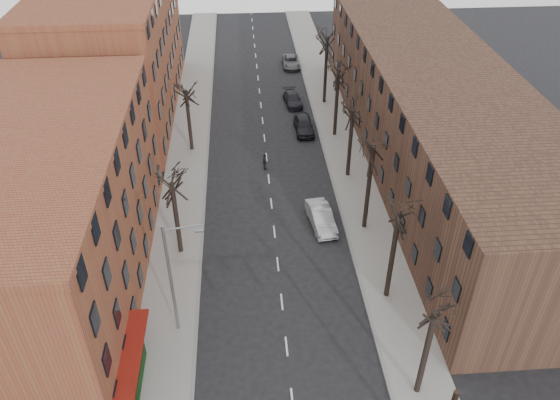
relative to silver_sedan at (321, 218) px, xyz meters
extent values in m
cube|color=gray|center=(-12.00, 14.40, -0.73)|extent=(4.00, 90.00, 0.15)
cube|color=gray|center=(4.00, 14.40, -0.73)|extent=(4.00, 90.00, 0.15)
cube|color=brown|center=(-20.00, -5.60, 5.19)|extent=(12.00, 26.00, 12.00)
cube|color=brown|center=(-20.00, 23.40, 6.19)|extent=(12.00, 28.00, 14.00)
cube|color=#4C3223|center=(12.00, 9.40, 4.19)|extent=(12.00, 50.00, 10.00)
cube|color=maroon|center=(-13.40, -14.60, -0.81)|extent=(1.20, 7.00, 0.15)
cube|color=black|center=(-13.50, -15.60, -0.16)|extent=(0.80, 6.00, 1.00)
cylinder|color=slate|center=(-11.20, -10.60, 3.69)|extent=(0.20, 0.20, 9.00)
cylinder|color=slate|center=(-10.10, -10.60, 7.99)|extent=(2.39, 0.12, 0.46)
cube|color=slate|center=(-9.10, -10.60, 7.69)|extent=(0.50, 0.22, 0.14)
imported|color=#A4A7AB|center=(0.00, 0.00, 0.00)|extent=(2.33, 5.07, 1.61)
imported|color=black|center=(0.36, 16.51, 0.02)|extent=(2.05, 4.86, 1.64)
imported|color=black|center=(-0.20, 23.32, -0.15)|extent=(2.29, 4.67, 1.31)
imported|color=#56575D|center=(0.69, 35.00, -0.13)|extent=(2.28, 4.88, 1.35)
imported|color=black|center=(-4.27, 9.13, 0.05)|extent=(0.56, 1.06, 1.72)
camera|label=1|loc=(-6.20, -35.98, 28.07)|focal=35.00mm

